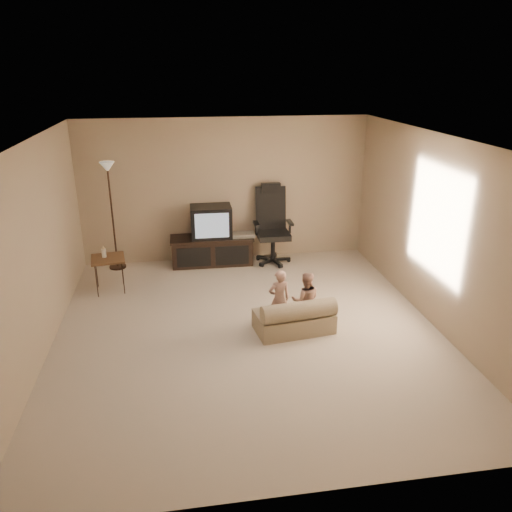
{
  "coord_description": "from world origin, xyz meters",
  "views": [
    {
      "loc": [
        -0.81,
        -5.78,
        3.29
      ],
      "look_at": [
        0.2,
        0.6,
        0.82
      ],
      "focal_mm": 35.0,
      "sensor_mm": 36.0,
      "label": 1
    }
  ],
  "objects_px": {
    "tv_stand": "(212,240)",
    "floor_lamp": "(110,192)",
    "toddler_right": "(305,300)",
    "child_sofa": "(295,318)",
    "office_chair": "(272,235)",
    "side_table": "(108,259)",
    "toddler_left": "(279,299)"
  },
  "relations": [
    {
      "from": "tv_stand",
      "to": "office_chair",
      "type": "distance_m",
      "value": 1.06
    },
    {
      "from": "side_table",
      "to": "child_sofa",
      "type": "height_order",
      "value": "side_table"
    },
    {
      "from": "toddler_left",
      "to": "tv_stand",
      "type": "bearing_deg",
      "value": -81.55
    },
    {
      "from": "floor_lamp",
      "to": "toddler_right",
      "type": "bearing_deg",
      "value": -43.62
    },
    {
      "from": "toddler_left",
      "to": "floor_lamp",
      "type": "bearing_deg",
      "value": -54.32
    },
    {
      "from": "office_chair",
      "to": "side_table",
      "type": "bearing_deg",
      "value": -162.64
    },
    {
      "from": "tv_stand",
      "to": "floor_lamp",
      "type": "relative_size",
      "value": 0.8
    },
    {
      "from": "side_table",
      "to": "child_sofa",
      "type": "relative_size",
      "value": 0.69
    },
    {
      "from": "child_sofa",
      "to": "toddler_left",
      "type": "height_order",
      "value": "toddler_left"
    },
    {
      "from": "office_chair",
      "to": "toddler_right",
      "type": "bearing_deg",
      "value": -90.02
    },
    {
      "from": "side_table",
      "to": "office_chair",
      "type": "bearing_deg",
      "value": 16.97
    },
    {
      "from": "toddler_left",
      "to": "toddler_right",
      "type": "bearing_deg",
      "value": 162.73
    },
    {
      "from": "toddler_left",
      "to": "toddler_right",
      "type": "relative_size",
      "value": 1.04
    },
    {
      "from": "tv_stand",
      "to": "floor_lamp",
      "type": "height_order",
      "value": "floor_lamp"
    },
    {
      "from": "office_chair",
      "to": "floor_lamp",
      "type": "relative_size",
      "value": 0.75
    },
    {
      "from": "tv_stand",
      "to": "child_sofa",
      "type": "relative_size",
      "value": 1.38
    },
    {
      "from": "child_sofa",
      "to": "toddler_right",
      "type": "relative_size",
      "value": 1.35
    },
    {
      "from": "side_table",
      "to": "toddler_left",
      "type": "bearing_deg",
      "value": -33.49
    },
    {
      "from": "side_table",
      "to": "child_sofa",
      "type": "xyz_separation_m",
      "value": [
        2.55,
        -1.73,
        -0.33
      ]
    },
    {
      "from": "floor_lamp",
      "to": "child_sofa",
      "type": "relative_size",
      "value": 1.73
    },
    {
      "from": "floor_lamp",
      "to": "child_sofa",
      "type": "distance_m",
      "value": 3.86
    },
    {
      "from": "toddler_left",
      "to": "side_table",
      "type": "bearing_deg",
      "value": -40.96
    },
    {
      "from": "side_table",
      "to": "toddler_right",
      "type": "relative_size",
      "value": 0.93
    },
    {
      "from": "side_table",
      "to": "toddler_right",
      "type": "height_order",
      "value": "toddler_right"
    },
    {
      "from": "side_table",
      "to": "child_sofa",
      "type": "bearing_deg",
      "value": -34.21
    },
    {
      "from": "office_chair",
      "to": "toddler_right",
      "type": "relative_size",
      "value": 1.75
    },
    {
      "from": "tv_stand",
      "to": "office_chair",
      "type": "relative_size",
      "value": 1.06
    },
    {
      "from": "side_table",
      "to": "floor_lamp",
      "type": "height_order",
      "value": "floor_lamp"
    },
    {
      "from": "toddler_right",
      "to": "child_sofa",
      "type": "bearing_deg",
      "value": 41.9
    },
    {
      "from": "child_sofa",
      "to": "toddler_left",
      "type": "relative_size",
      "value": 1.3
    },
    {
      "from": "tv_stand",
      "to": "floor_lamp",
      "type": "distance_m",
      "value": 1.89
    },
    {
      "from": "floor_lamp",
      "to": "toddler_left",
      "type": "height_order",
      "value": "floor_lamp"
    }
  ]
}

